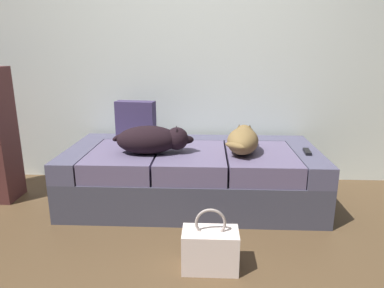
{
  "coord_description": "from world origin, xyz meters",
  "views": [
    {
      "loc": [
        0.12,
        -1.62,
        1.23
      ],
      "look_at": [
        0.0,
        1.02,
        0.51
      ],
      "focal_mm": 32.44,
      "sensor_mm": 36.0,
      "label": 1
    }
  ],
  "objects_px": {
    "dog_dark": "(153,139)",
    "dog_tan": "(243,140)",
    "handbag": "(210,249)",
    "tv_remote": "(307,152)",
    "throw_pillow": "(136,121)",
    "couch": "(192,175)"
  },
  "relations": [
    {
      "from": "couch",
      "to": "dog_tan",
      "type": "height_order",
      "value": "dog_tan"
    },
    {
      "from": "couch",
      "to": "handbag",
      "type": "height_order",
      "value": "couch"
    },
    {
      "from": "dog_dark",
      "to": "dog_tan",
      "type": "height_order",
      "value": "dog_dark"
    },
    {
      "from": "dog_tan",
      "to": "couch",
      "type": "bearing_deg",
      "value": 169.22
    },
    {
      "from": "tv_remote",
      "to": "throw_pillow",
      "type": "distance_m",
      "value": 1.46
    },
    {
      "from": "tv_remote",
      "to": "dog_dark",
      "type": "bearing_deg",
      "value": -171.64
    },
    {
      "from": "dog_dark",
      "to": "handbag",
      "type": "bearing_deg",
      "value": -60.82
    },
    {
      "from": "throw_pillow",
      "to": "handbag",
      "type": "bearing_deg",
      "value": -61.6
    },
    {
      "from": "couch",
      "to": "throw_pillow",
      "type": "xyz_separation_m",
      "value": [
        -0.51,
        0.27,
        0.4
      ]
    },
    {
      "from": "couch",
      "to": "dog_tan",
      "type": "xyz_separation_m",
      "value": [
        0.4,
        -0.08,
        0.33
      ]
    },
    {
      "from": "tv_remote",
      "to": "handbag",
      "type": "height_order",
      "value": "tv_remote"
    },
    {
      "from": "handbag",
      "to": "tv_remote",
      "type": "bearing_deg",
      "value": 48.54
    },
    {
      "from": "dog_dark",
      "to": "couch",
      "type": "bearing_deg",
      "value": 26.63
    },
    {
      "from": "dog_dark",
      "to": "handbag",
      "type": "distance_m",
      "value": 1.0
    },
    {
      "from": "couch",
      "to": "dog_dark",
      "type": "relative_size",
      "value": 3.19
    },
    {
      "from": "dog_tan",
      "to": "handbag",
      "type": "distance_m",
      "value": 0.99
    },
    {
      "from": "dog_dark",
      "to": "throw_pillow",
      "type": "bearing_deg",
      "value": 116.91
    },
    {
      "from": "tv_remote",
      "to": "throw_pillow",
      "type": "xyz_separation_m",
      "value": [
        -1.4,
        0.36,
        0.16
      ]
    },
    {
      "from": "dog_dark",
      "to": "tv_remote",
      "type": "distance_m",
      "value": 1.19
    },
    {
      "from": "dog_dark",
      "to": "throw_pillow",
      "type": "height_order",
      "value": "throw_pillow"
    },
    {
      "from": "throw_pillow",
      "to": "handbag",
      "type": "xyz_separation_m",
      "value": [
        0.65,
        -1.21,
        -0.5
      ]
    },
    {
      "from": "tv_remote",
      "to": "handbag",
      "type": "distance_m",
      "value": 1.18
    }
  ]
}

